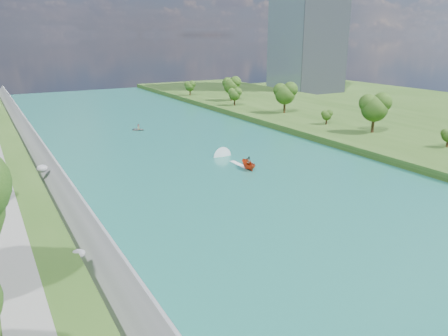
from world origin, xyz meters
TOP-DOWN VIEW (x-y plane):
  - ground at (0.00, 0.00)m, footprint 260.00×260.00m
  - river_water at (0.00, 20.00)m, footprint 55.00×240.00m
  - berm_east at (49.50, 20.00)m, footprint 44.00×240.00m
  - riprap_bank at (-25.84, 19.15)m, footprint 4.43×236.00m
  - office_tower at (82.50, 95.00)m, footprint 22.00×22.00m
  - trees_east at (39.43, 25.19)m, footprint 17.50×140.11m
  - motorboat at (4.82, 16.67)m, footprint 3.60×18.85m
  - raft at (-1.14, 53.85)m, footprint 3.62×3.73m

SIDE VIEW (x-z plane):
  - ground at x=0.00m, z-range 0.00..0.00m
  - river_water at x=0.00m, z-range 0.00..0.10m
  - raft at x=-1.14m, z-range -0.30..1.21m
  - motorboat at x=4.82m, z-range -0.26..1.75m
  - berm_east at x=49.50m, z-range 0.00..1.50m
  - riprap_bank at x=-25.84m, z-range -0.31..3.89m
  - trees_east at x=39.43m, z-range 0.80..10.82m
  - office_tower at x=82.50m, z-range 0.00..60.00m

